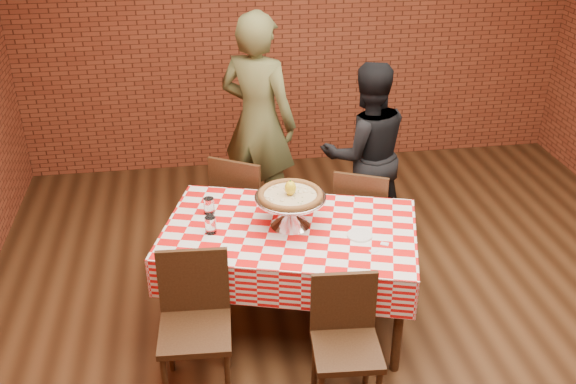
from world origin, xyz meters
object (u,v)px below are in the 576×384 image
object	(u,v)px
pizza	(290,196)
diner_black	(366,154)
chair_far_right	(363,216)
chair_near_right	(347,353)
chair_near_left	(195,332)
table	(290,275)
water_glass_left	(211,225)
chair_far_left	(246,203)
pizza_stand	(290,211)
condiment_caddy	(308,200)
diner_olive	(258,122)
water_glass_right	(209,206)

from	to	relation	value
pizza	diner_black	world-z (taller)	diner_black
chair_far_right	chair_near_right	bearing A→B (deg)	97.10
chair_far_right	diner_black	distance (m)	0.56
chair_near_left	diner_black	bearing A→B (deg)	51.54
table	water_glass_left	world-z (taller)	water_glass_left
pizza	table	bearing A→B (deg)	-102.62
pizza	chair_far_left	size ratio (longest dim) A/B	0.47
pizza_stand	condiment_caddy	size ratio (longest dim) A/B	3.35
table	diner_olive	xyz separation A→B (m)	(-0.04, 1.44, 0.56)
water_glass_left	condiment_caddy	xyz separation A→B (m)	(0.68, 0.21, 0.01)
pizza_stand	water_glass_left	xyz separation A→B (m)	(-0.52, -0.02, -0.05)
pizza	chair_near_right	xyz separation A→B (m)	(0.18, -0.90, -0.55)
table	condiment_caddy	distance (m)	0.53
pizza	chair_near_right	distance (m)	1.07
pizza_stand	chair_near_right	xyz separation A→B (m)	(0.18, -0.90, -0.43)
condiment_caddy	chair_far_right	bearing A→B (deg)	41.25
water_glass_left	diner_black	distance (m)	1.65
water_glass_left	pizza_stand	bearing A→B (deg)	2.37
pizza	pizza_stand	bearing A→B (deg)	0.00
chair_far_left	diner_black	bearing A→B (deg)	-143.34
pizza	diner_black	size ratio (longest dim) A/B	0.28
diner_olive	diner_black	bearing A→B (deg)	-171.08
pizza_stand	water_glass_right	size ratio (longest dim) A/B	4.20
pizza_stand	diner_black	bearing A→B (deg)	52.05
diner_olive	diner_black	xyz separation A→B (m)	(0.83, -0.40, -0.17)
pizza_stand	chair_near_right	bearing A→B (deg)	-78.57
table	chair_near_right	distance (m)	0.89
water_glass_right	table	bearing A→B (deg)	-27.82
chair_near_right	chair_far_right	xyz separation A→B (m)	(0.47, 1.47, 0.01)
water_glass_left	chair_near_left	xyz separation A→B (m)	(-0.14, -0.60, -0.36)
diner_black	water_glass_left	bearing A→B (deg)	35.18
water_glass_right	chair_far_right	distance (m)	1.28
pizza	chair_near_left	size ratio (longest dim) A/B	0.47
chair_far_left	chair_far_right	bearing A→B (deg)	-169.98
pizza	water_glass_left	distance (m)	0.55
diner_olive	chair_far_right	bearing A→B (deg)	165.15
water_glass_right	diner_olive	bearing A→B (deg)	68.02
chair_near_left	diner_black	xyz separation A→B (m)	(1.44, 1.61, 0.32)
pizza_stand	water_glass_right	xyz separation A→B (m)	(-0.52, 0.23, -0.05)
chair_far_left	diner_olive	size ratio (longest dim) A/B	0.48
condiment_caddy	chair_far_right	distance (m)	0.74
chair_near_left	chair_near_right	distance (m)	0.89
chair_far_left	condiment_caddy	bearing A→B (deg)	148.30
pizza	chair_far_left	bearing A→B (deg)	103.70
water_glass_right	diner_olive	world-z (taller)	diner_olive
water_glass_right	chair_near_right	xyz separation A→B (m)	(0.71, -1.14, -0.39)
chair_far_left	diner_olive	bearing A→B (deg)	-77.31
pizza_stand	chair_near_right	world-z (taller)	pizza_stand
water_glass_left	chair_far_right	world-z (taller)	chair_far_right
chair_far_left	diner_black	xyz separation A→B (m)	(0.99, 0.11, 0.31)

